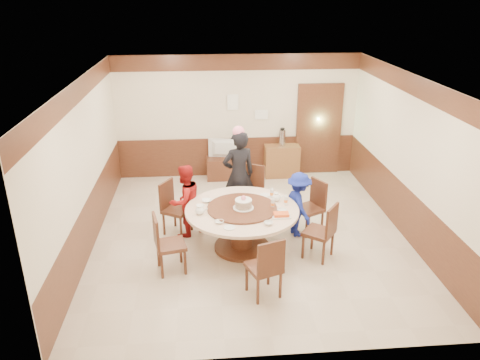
{
  "coord_description": "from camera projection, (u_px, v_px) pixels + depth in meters",
  "views": [
    {
      "loc": [
        -0.8,
        -7.39,
        4.14
      ],
      "look_at": [
        -0.19,
        -0.05,
        1.1
      ],
      "focal_mm": 35.0,
      "sensor_mm": 36.0,
      "label": 1
    }
  ],
  "objects": [
    {
      "name": "room",
      "position": [
        251.0,
        179.0,
        8.05
      ],
      "size": [
        6.0,
        6.04,
        2.84
      ],
      "color": "beige",
      "rests_on": "ground"
    },
    {
      "name": "bowl_1",
      "position": [
        268.0,
        223.0,
        7.21
      ],
      "size": [
        0.14,
        0.14,
        0.04
      ],
      "primitive_type": "imported",
      "color": "white",
      "rests_on": "banquet_table"
    },
    {
      "name": "saucer_near",
      "position": [
        229.0,
        228.0,
        7.11
      ],
      "size": [
        0.18,
        0.18,
        0.01
      ],
      "primitive_type": "cylinder",
      "color": "white",
      "rests_on": "banquet_table"
    },
    {
      "name": "person_red",
      "position": [
        185.0,
        201.0,
        8.23
      ],
      "size": [
        0.81,
        0.8,
        1.32
      ],
      "primitive_type": "imported",
      "rotation": [
        0.0,
        0.0,
        3.85
      ],
      "color": "#A01515",
      "rests_on": "ground"
    },
    {
      "name": "banquet_table",
      "position": [
        242.0,
        220.0,
        7.81
      ],
      "size": [
        1.89,
        1.89,
        0.78
      ],
      "color": "#4A2617",
      "rests_on": "ground"
    },
    {
      "name": "chair_0",
      "position": [
        309.0,
        216.0,
        8.47
      ],
      "size": [
        0.6,
        0.59,
        0.97
      ],
      "rotation": [
        0.0,
        0.0,
        2.04
      ],
      "color": "#4A2617",
      "rests_on": "ground"
    },
    {
      "name": "chair_1",
      "position": [
        250.0,
        199.0,
        9.12
      ],
      "size": [
        0.6,
        0.6,
        0.97
      ],
      "rotation": [
        0.0,
        0.0,
        2.65
      ],
      "color": "#4A2617",
      "rests_on": "ground"
    },
    {
      "name": "bottle_0",
      "position": [
        273.0,
        204.0,
        7.72
      ],
      "size": [
        0.06,
        0.06,
        0.16
      ],
      "primitive_type": "cylinder",
      "color": "white",
      "rests_on": "banquet_table"
    },
    {
      "name": "shrimp_platter",
      "position": [
        281.0,
        215.0,
        7.45
      ],
      "size": [
        0.3,
        0.2,
        0.06
      ],
      "color": "white",
      "rests_on": "banquet_table"
    },
    {
      "name": "bowl_0",
      "position": [
        207.0,
        201.0,
        7.97
      ],
      "size": [
        0.16,
        0.16,
        0.04
      ],
      "primitive_type": "imported",
      "color": "white",
      "rests_on": "banquet_table"
    },
    {
      "name": "tv_stand",
      "position": [
        225.0,
        168.0,
        10.86
      ],
      "size": [
        0.85,
        0.45,
        0.5
      ],
      "primitive_type": "cube",
      "color": "#4A2617",
      "rests_on": "ground"
    },
    {
      "name": "chair_5",
      "position": [
        319.0,
        241.0,
        7.64
      ],
      "size": [
        0.62,
        0.62,
        0.97
      ],
      "rotation": [
        0.0,
        0.0,
        7.2
      ],
      "color": "#4A2617",
      "rests_on": "ground"
    },
    {
      "name": "bowl_4",
      "position": [
        200.0,
        206.0,
        7.78
      ],
      "size": [
        0.14,
        0.14,
        0.03
      ],
      "primitive_type": "imported",
      "color": "white",
      "rests_on": "banquet_table"
    },
    {
      "name": "side_cabinet",
      "position": [
        282.0,
        161.0,
        10.94
      ],
      "size": [
        0.8,
        0.4,
        0.75
      ],
      "primitive_type": "cube",
      "color": "brown",
      "rests_on": "ground"
    },
    {
      "name": "bottle_2",
      "position": [
        272.0,
        193.0,
        8.12
      ],
      "size": [
        0.06,
        0.06,
        0.16
      ],
      "primitive_type": "cylinder",
      "color": "white",
      "rests_on": "banquet_table"
    },
    {
      "name": "notice_right",
      "position": [
        261.0,
        115.0,
        10.66
      ],
      "size": [
        0.3,
        0.0,
        0.22
      ],
      "primitive_type": "cube",
      "color": "white",
      "rests_on": "room"
    },
    {
      "name": "teapot_right",
      "position": [
        276.0,
        198.0,
        8.0
      ],
      "size": [
        0.17,
        0.15,
        0.13
      ],
      "primitive_type": "ellipsoid",
      "color": "white",
      "rests_on": "banquet_table"
    },
    {
      "name": "person_blue",
      "position": [
        299.0,
        204.0,
        8.25
      ],
      "size": [
        0.6,
        0.84,
        1.18
      ],
      "primitive_type": "imported",
      "rotation": [
        0.0,
        0.0,
        1.8
      ],
      "color": "navy",
      "rests_on": "ground"
    },
    {
      "name": "saucer_far",
      "position": [
        265.0,
        195.0,
        8.22
      ],
      "size": [
        0.18,
        0.18,
        0.01
      ],
      "primitive_type": "cylinder",
      "color": "white",
      "rests_on": "banquet_table"
    },
    {
      "name": "teapot_left",
      "position": [
        200.0,
        211.0,
        7.53
      ],
      "size": [
        0.17,
        0.15,
        0.13
      ],
      "primitive_type": "ellipsoid",
      "color": "white",
      "rests_on": "banquet_table"
    },
    {
      "name": "person_standing",
      "position": [
        239.0,
        175.0,
        8.82
      ],
      "size": [
        0.71,
        0.56,
        1.73
      ],
      "primitive_type": "imported",
      "rotation": [
        0.0,
        0.0,
        3.4
      ],
      "color": "black",
      "rests_on": "ground"
    },
    {
      "name": "birthday_cake",
      "position": [
        243.0,
        204.0,
        7.66
      ],
      "size": [
        0.34,
        0.34,
        0.22
      ],
      "color": "white",
      "rests_on": "banquet_table"
    },
    {
      "name": "chair_2",
      "position": [
        176.0,
        217.0,
        8.43
      ],
      "size": [
        0.61,
        0.6,
        0.97
      ],
      "rotation": [
        0.0,
        0.0,
        4.18
      ],
      "color": "#4A2617",
      "rests_on": "ground"
    },
    {
      "name": "chair_4",
      "position": [
        264.0,
        277.0,
        6.69
      ],
      "size": [
        0.56,
        0.57,
        0.97
      ],
      "rotation": [
        0.0,
        0.0,
        6.64
      ],
      "color": "#4A2617",
      "rests_on": "ground"
    },
    {
      "name": "bowl_2",
      "position": [
        219.0,
        222.0,
        7.26
      ],
      "size": [
        0.14,
        0.14,
        0.03
      ],
      "primitive_type": "imported",
      "color": "white",
      "rests_on": "banquet_table"
    },
    {
      "name": "thermos",
      "position": [
        282.0,
        138.0,
        10.73
      ],
      "size": [
        0.15,
        0.15,
        0.38
      ],
      "primitive_type": "cylinder",
      "color": "silver",
      "rests_on": "side_cabinet"
    },
    {
      "name": "television",
      "position": [
        225.0,
        149.0,
        10.68
      ],
      "size": [
        0.77,
        0.2,
        0.44
      ],
      "primitive_type": "imported",
      "rotation": [
        0.0,
        0.0,
        3.01
      ],
      "color": "gray",
      "rests_on": "tv_stand"
    },
    {
      "name": "chair_3",
      "position": [
        170.0,
        253.0,
        7.28
      ],
      "size": [
        0.53,
        0.53,
        0.97
      ],
      "rotation": [
        0.0,
        0.0,
        4.94
      ],
      "color": "#4A2617",
      "rests_on": "ground"
    },
    {
      "name": "notice_left",
      "position": [
        233.0,
        102.0,
        10.49
      ],
      "size": [
        0.25,
        0.0,
        0.35
      ],
      "primitive_type": "cube",
      "color": "white",
      "rests_on": "room"
    },
    {
      "name": "bowl_3",
      "position": [
        282.0,
        211.0,
        7.61
      ],
      "size": [
        0.15,
        0.15,
        0.05
      ],
      "primitive_type": "imported",
      "color": "white",
      "rests_on": "banquet_table"
    },
    {
      "name": "bottle_1",
      "position": [
        286.0,
        200.0,
        7.84
      ],
      "size": [
        0.06,
        0.06,
        0.16
      ],
      "primitive_type": "cylinder",
      "color": "white",
      "rests_on": "banquet_table"
    }
  ]
}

